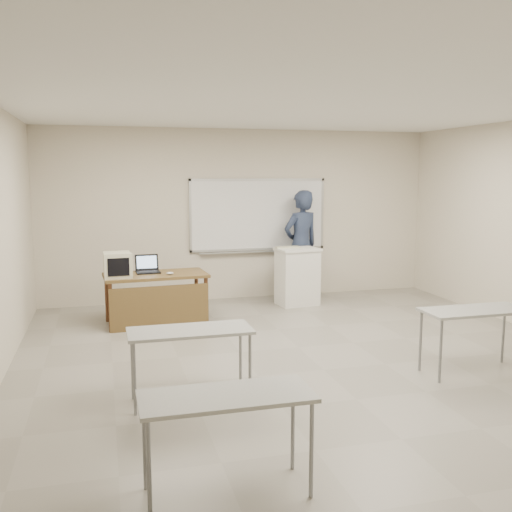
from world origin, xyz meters
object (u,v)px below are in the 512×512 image
object	(u,v)px
whiteboard	(258,216)
instructor_desk	(157,288)
mouse	(170,273)
presenter	(301,245)
podium	(297,276)
laptop	(148,268)
crt_monitor	(117,265)
keyboard	(288,247)

from	to	relation	value
whiteboard	instructor_desk	xyz separation A→B (m)	(-1.96, -1.48, -0.93)
mouse	presenter	xyz separation A→B (m)	(2.46, 1.19, 0.20)
podium	laptop	xyz separation A→B (m)	(-2.54, -0.44, 0.32)
instructor_desk	laptop	xyz separation A→B (m)	(-0.10, 0.27, 0.26)
podium	crt_monitor	bearing A→B (deg)	-173.61
podium	laptop	bearing A→B (deg)	-177.35
instructor_desk	podium	world-z (taller)	podium
keyboard	crt_monitor	bearing A→B (deg)	-164.18
laptop	keyboard	distance (m)	2.45
crt_monitor	instructor_desk	bearing A→B (deg)	-1.36
whiteboard	presenter	xyz separation A→B (m)	(0.71, -0.31, -0.51)
keyboard	instructor_desk	bearing A→B (deg)	-160.92
laptop	presenter	bearing A→B (deg)	15.70
whiteboard	instructor_desk	world-z (taller)	whiteboard
crt_monitor	laptop	bearing A→B (deg)	29.39
instructor_desk	mouse	world-z (taller)	mouse
podium	presenter	distance (m)	0.70
laptop	presenter	xyz separation A→B (m)	(2.76, 0.90, 0.16)
whiteboard	keyboard	bearing A→B (deg)	-64.14
whiteboard	mouse	size ratio (longest dim) A/B	23.03
podium	laptop	size ratio (longest dim) A/B	2.78
keyboard	mouse	bearing A→B (deg)	-158.72
whiteboard	crt_monitor	xyz separation A→B (m)	(-2.51, -1.49, -0.55)
instructor_desk	presenter	bearing A→B (deg)	19.80
instructor_desk	laptop	bearing A→B (deg)	106.42
podium	keyboard	world-z (taller)	keyboard
whiteboard	laptop	size ratio (longest dim) A/B	7.08
instructor_desk	keyboard	world-z (taller)	keyboard
keyboard	presenter	world-z (taller)	presenter
crt_monitor	keyboard	xyz separation A→B (m)	(2.84, 0.80, 0.06)
instructor_desk	podium	size ratio (longest dim) A/B	1.54
whiteboard	mouse	xyz separation A→B (m)	(-1.76, -1.50, -0.71)
laptop	instructor_desk	bearing A→B (deg)	-72.01
laptop	keyboard	world-z (taller)	laptop
crt_monitor	laptop	size ratio (longest dim) A/B	1.26
whiteboard	crt_monitor	bearing A→B (deg)	-149.23
instructor_desk	keyboard	distance (m)	2.46
podium	crt_monitor	distance (m)	3.11
laptop	mouse	bearing A→B (deg)	-46.54
presenter	keyboard	bearing A→B (deg)	27.39
laptop	presenter	world-z (taller)	presenter
keyboard	whiteboard	bearing A→B (deg)	115.86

